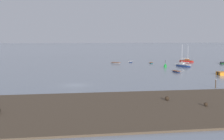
# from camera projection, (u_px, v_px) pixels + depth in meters

# --- Properties ---
(ground_plane) EXTENTS (800.00, 800.00, 0.00)m
(ground_plane) POSITION_uv_depth(u_px,v_px,m) (75.00, 85.00, 58.46)
(ground_plane) COLOR gray
(mudflat_shore) EXTENTS (397.61, 21.27, 0.23)m
(mudflat_shore) POSITION_uv_depth(u_px,v_px,m) (102.00, 108.00, 39.05)
(mudflat_shore) COLOR #4C3D2D
(mudflat_shore) RESTS_ON ground
(tidal_rock_near) EXTENTS (0.60, 0.60, 0.60)m
(tidal_rock_near) POSITION_uv_depth(u_px,v_px,m) (167.00, 98.00, 43.28)
(tidal_rock_near) COLOR #2D2116
(tidal_rock_near) RESTS_ON mudflat_shore
(tidal_rock_left) EXTENTS (0.50, 0.50, 0.50)m
(tidal_rock_left) POSITION_uv_depth(u_px,v_px,m) (206.00, 104.00, 39.68)
(tidal_rock_left) COLOR #2D2116
(tidal_rock_left) RESTS_ON mudflat_shore
(rowboat_moored_0) EXTENTS (3.38, 3.95, 0.62)m
(rowboat_moored_0) POSITION_uv_depth(u_px,v_px,m) (116.00, 63.00, 105.32)
(rowboat_moored_0) COLOR gray
(rowboat_moored_0) RESTS_ON ground
(rowboat_moored_2) EXTENTS (1.82, 3.40, 0.51)m
(rowboat_moored_2) POSITION_uv_depth(u_px,v_px,m) (151.00, 63.00, 106.17)
(rowboat_moored_2) COLOR #197084
(rowboat_moored_2) RESTS_ON ground
(sailboat_moored_1) EXTENTS (5.11, 5.58, 6.49)m
(sailboat_moored_1) POSITION_uv_depth(u_px,v_px,m) (186.00, 61.00, 112.23)
(sailboat_moored_1) COLOR red
(sailboat_moored_1) RESTS_ON ground
(rowboat_moored_3) EXTENTS (1.57, 3.54, 0.54)m
(rowboat_moored_3) POSITION_uv_depth(u_px,v_px,m) (176.00, 72.00, 79.90)
(rowboat_moored_3) COLOR navy
(rowboat_moored_3) RESTS_ON ground
(rowboat_moored_4) EXTENTS (3.65, 4.80, 0.73)m
(rowboat_moored_4) POSITION_uv_depth(u_px,v_px,m) (222.00, 63.00, 105.04)
(rowboat_moored_4) COLOR #23602D
(rowboat_moored_4) RESTS_ON ground
(sailboat_moored_2) EXTENTS (3.98, 6.59, 7.06)m
(sailboat_moored_2) POSITION_uv_depth(u_px,v_px,m) (183.00, 66.00, 94.85)
(sailboat_moored_2) COLOR navy
(sailboat_moored_2) RESTS_ON ground
(rowboat_moored_5) EXTENTS (2.37, 3.41, 0.51)m
(rowboat_moored_5) POSITION_uv_depth(u_px,v_px,m) (131.00, 62.00, 110.92)
(rowboat_moored_5) COLOR navy
(rowboat_moored_5) RESTS_ON ground
(channel_buoy) EXTENTS (0.90, 0.90, 2.30)m
(channel_buoy) POSITION_uv_depth(u_px,v_px,m) (165.00, 66.00, 93.05)
(channel_buoy) COLOR #198C2D
(channel_buoy) RESTS_ON ground
(mooring_post_near) EXTENTS (0.22, 0.22, 1.82)m
(mooring_post_near) POSITION_uv_depth(u_px,v_px,m) (216.00, 84.00, 54.95)
(mooring_post_near) COLOR #443323
(mooring_post_near) RESTS_ON ground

